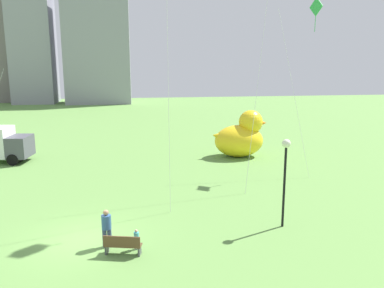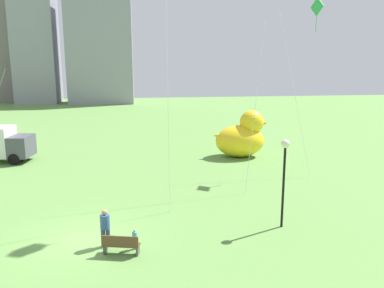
# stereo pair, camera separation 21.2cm
# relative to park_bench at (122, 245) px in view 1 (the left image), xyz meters

# --- Properties ---
(ground_plane) EXTENTS (140.00, 140.00, 0.00)m
(ground_plane) POSITION_rel_park_bench_xyz_m (-1.85, 1.80, -0.47)
(ground_plane) COLOR #639246
(park_bench) EXTENTS (1.64, 0.81, 0.90)m
(park_bench) POSITION_rel_park_bench_xyz_m (0.00, 0.00, 0.00)
(park_bench) COLOR brown
(park_bench) RESTS_ON ground
(person_adult) EXTENTS (0.42, 0.42, 1.72)m
(person_adult) POSITION_rel_park_bench_xyz_m (-0.69, 0.89, 0.48)
(person_adult) COLOR #38476B
(person_adult) RESTS_ON ground
(person_child) EXTENTS (0.23, 0.23, 0.92)m
(person_child) POSITION_rel_park_bench_xyz_m (0.59, 0.45, 0.04)
(person_child) COLOR silver
(person_child) RESTS_ON ground
(giant_inflatable_duck) EXTENTS (4.78, 3.07, 3.96)m
(giant_inflatable_duck) POSITION_rel_park_bench_xyz_m (9.53, 16.46, 1.21)
(giant_inflatable_duck) COLOR yellow
(giant_inflatable_duck) RESTS_ON ground
(lamppost) EXTENTS (0.42, 0.42, 4.41)m
(lamppost) POSITION_rel_park_bench_xyz_m (7.76, 1.89, 2.78)
(lamppost) COLOR black
(lamppost) RESTS_ON ground
(city_skyline) EXTENTS (45.84, 16.89, 37.87)m
(city_skyline) POSITION_rel_park_bench_xyz_m (-23.61, 67.18, 13.41)
(city_skyline) COLOR #9E938C
(city_skyline) RESTS_ON ground
(kite_green) EXTENTS (2.69, 3.34, 12.39)m
(kite_green) POSITION_rel_park_bench_xyz_m (13.39, 12.00, 10.72)
(kite_green) COLOR silver
(kite_green) RESTS_ON ground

